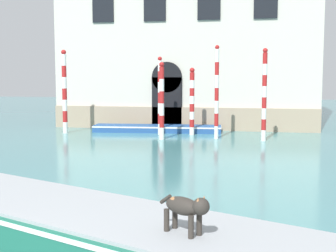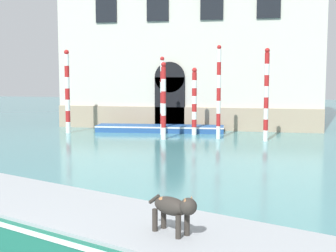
{
  "view_description": "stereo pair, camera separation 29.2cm",
  "coord_description": "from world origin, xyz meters",
  "px_view_note": "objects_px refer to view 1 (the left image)",
  "views": [
    {
      "loc": [
        4.33,
        -4.02,
        3.02
      ],
      "look_at": [
        0.92,
        12.78,
        1.2
      ],
      "focal_mm": 50.0,
      "sensor_mm": 36.0,
      "label": 1
    },
    {
      "loc": [
        4.61,
        -3.96,
        3.02
      ],
      "look_at": [
        0.92,
        12.78,
        1.2
      ],
      "focal_mm": 50.0,
      "sensor_mm": 36.0,
      "label": 2
    }
  ],
  "objects_px": {
    "boat_foreground": "(103,230)",
    "mooring_pole_2": "(192,101)",
    "dog_on_deck": "(186,208)",
    "mooring_pole_5": "(217,92)",
    "mooring_pole_3": "(65,91)",
    "mooring_pole_4": "(264,95)",
    "boat_moored_near_palazzo": "(157,128)",
    "mooring_pole_1": "(162,101)",
    "mooring_pole_0": "(160,95)"
  },
  "relations": [
    {
      "from": "mooring_pole_5",
      "to": "dog_on_deck",
      "type": "bearing_deg",
      "value": -86.02
    },
    {
      "from": "mooring_pole_1",
      "to": "mooring_pole_2",
      "type": "distance_m",
      "value": 2.35
    },
    {
      "from": "mooring_pole_0",
      "to": "mooring_pole_3",
      "type": "distance_m",
      "value": 5.1
    },
    {
      "from": "mooring_pole_1",
      "to": "mooring_pole_3",
      "type": "relative_size",
      "value": 0.84
    },
    {
      "from": "dog_on_deck",
      "to": "mooring_pole_5",
      "type": "height_order",
      "value": "mooring_pole_5"
    },
    {
      "from": "mooring_pole_0",
      "to": "mooring_pole_2",
      "type": "height_order",
      "value": "mooring_pole_0"
    },
    {
      "from": "dog_on_deck",
      "to": "mooring_pole_1",
      "type": "xyz_separation_m",
      "value": [
        -3.65,
        15.18,
        0.76
      ]
    },
    {
      "from": "mooring_pole_2",
      "to": "mooring_pole_4",
      "type": "relative_size",
      "value": 0.8
    },
    {
      "from": "mooring_pole_3",
      "to": "mooring_pole_4",
      "type": "relative_size",
      "value": 1.02
    },
    {
      "from": "boat_moored_near_palazzo",
      "to": "mooring_pole_4",
      "type": "xyz_separation_m",
      "value": [
        5.69,
        -2.55,
        1.99
      ]
    },
    {
      "from": "mooring_pole_2",
      "to": "mooring_pole_3",
      "type": "relative_size",
      "value": 0.78
    },
    {
      "from": "boat_foreground",
      "to": "mooring_pole_3",
      "type": "xyz_separation_m",
      "value": [
        -7.64,
        15.74,
        1.86
      ]
    },
    {
      "from": "mooring_pole_1",
      "to": "mooring_pole_3",
      "type": "xyz_separation_m",
      "value": [
        -5.58,
        1.44,
        0.36
      ]
    },
    {
      "from": "mooring_pole_1",
      "to": "mooring_pole_4",
      "type": "relative_size",
      "value": 0.86
    },
    {
      "from": "boat_foreground",
      "to": "dog_on_deck",
      "type": "xyz_separation_m",
      "value": [
        1.59,
        -0.88,
        0.73
      ]
    },
    {
      "from": "boat_foreground",
      "to": "mooring_pole_2",
      "type": "distance_m",
      "value": 16.43
    },
    {
      "from": "mooring_pole_5",
      "to": "boat_moored_near_palazzo",
      "type": "bearing_deg",
      "value": 147.49
    },
    {
      "from": "mooring_pole_0",
      "to": "boat_moored_near_palazzo",
      "type": "bearing_deg",
      "value": 109.72
    },
    {
      "from": "mooring_pole_0",
      "to": "mooring_pole_2",
      "type": "bearing_deg",
      "value": 4.63
    },
    {
      "from": "dog_on_deck",
      "to": "mooring_pole_3",
      "type": "xyz_separation_m",
      "value": [
        -9.24,
        16.62,
        1.12
      ]
    },
    {
      "from": "mooring_pole_3",
      "to": "boat_foreground",
      "type": "bearing_deg",
      "value": -64.1
    },
    {
      "from": "dog_on_deck",
      "to": "mooring_pole_5",
      "type": "bearing_deg",
      "value": 125.42
    },
    {
      "from": "boat_foreground",
      "to": "mooring_pole_2",
      "type": "relative_size",
      "value": 2.6
    },
    {
      "from": "boat_foreground",
      "to": "mooring_pole_5",
      "type": "bearing_deg",
      "value": 110.38
    },
    {
      "from": "mooring_pole_2",
      "to": "mooring_pole_3",
      "type": "height_order",
      "value": "mooring_pole_3"
    },
    {
      "from": "boat_moored_near_palazzo",
      "to": "mooring_pole_4",
      "type": "relative_size",
      "value": 1.63
    },
    {
      "from": "mooring_pole_2",
      "to": "mooring_pole_4",
      "type": "bearing_deg",
      "value": -23.71
    },
    {
      "from": "dog_on_deck",
      "to": "mooring_pole_2",
      "type": "distance_m",
      "value": 17.42
    },
    {
      "from": "mooring_pole_1",
      "to": "mooring_pole_3",
      "type": "bearing_deg",
      "value": 165.56
    },
    {
      "from": "boat_moored_near_palazzo",
      "to": "mooring_pole_5",
      "type": "relative_size",
      "value": 1.57
    },
    {
      "from": "boat_foreground",
      "to": "mooring_pole_4",
      "type": "xyz_separation_m",
      "value": [
        2.73,
        14.74,
        1.81
      ]
    },
    {
      "from": "dog_on_deck",
      "to": "mooring_pole_3",
      "type": "bearing_deg",
      "value": 150.51
    },
    {
      "from": "mooring_pole_3",
      "to": "boat_moored_near_palazzo",
      "type": "bearing_deg",
      "value": 18.39
    },
    {
      "from": "mooring_pole_1",
      "to": "dog_on_deck",
      "type": "bearing_deg",
      "value": -76.47
    },
    {
      "from": "boat_foreground",
      "to": "mooring_pole_4",
      "type": "distance_m",
      "value": 15.1
    },
    {
      "from": "boat_foreground",
      "to": "mooring_pole_3",
      "type": "relative_size",
      "value": 2.04
    },
    {
      "from": "dog_on_deck",
      "to": "boat_moored_near_palazzo",
      "type": "relative_size",
      "value": 0.12
    },
    {
      "from": "mooring_pole_5",
      "to": "boat_foreground",
      "type": "bearing_deg",
      "value": -91.83
    },
    {
      "from": "mooring_pole_0",
      "to": "mooring_pole_4",
      "type": "xyz_separation_m",
      "value": [
        5.3,
        -1.46,
        0.15
      ]
    },
    {
      "from": "boat_moored_near_palazzo",
      "to": "mooring_pole_5",
      "type": "bearing_deg",
      "value": -37.8
    },
    {
      "from": "mooring_pole_0",
      "to": "mooring_pole_2",
      "type": "relative_size",
      "value": 1.16
    },
    {
      "from": "mooring_pole_5",
      "to": "mooring_pole_2",
      "type": "bearing_deg",
      "value": 138.22
    },
    {
      "from": "mooring_pole_2",
      "to": "mooring_pole_0",
      "type": "bearing_deg",
      "value": -175.37
    },
    {
      "from": "mooring_pole_1",
      "to": "mooring_pole_5",
      "type": "bearing_deg",
      "value": 17.55
    },
    {
      "from": "boat_foreground",
      "to": "mooring_pole_3",
      "type": "distance_m",
      "value": 17.59
    },
    {
      "from": "dog_on_deck",
      "to": "mooring_pole_2",
      "type": "xyz_separation_m",
      "value": [
        -2.5,
        17.22,
        0.65
      ]
    },
    {
      "from": "mooring_pole_2",
      "to": "boat_moored_near_palazzo",
      "type": "bearing_deg",
      "value": 155.09
    },
    {
      "from": "mooring_pole_0",
      "to": "mooring_pole_3",
      "type": "relative_size",
      "value": 0.91
    },
    {
      "from": "mooring_pole_4",
      "to": "mooring_pole_5",
      "type": "relative_size",
      "value": 0.96
    },
    {
      "from": "mooring_pole_1",
      "to": "mooring_pole_0",
      "type": "bearing_deg",
      "value": 104.9
    }
  ]
}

